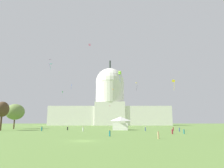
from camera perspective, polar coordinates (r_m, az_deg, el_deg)
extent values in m
plane|color=olive|center=(38.95, -8.13, -15.72)|extent=(800.00, 800.00, 0.00)
cube|color=silver|center=(211.80, -8.93, -8.94)|extent=(60.47, 25.80, 18.87)
cube|color=silver|center=(211.18, 7.71, -8.97)|extent=(60.47, 25.80, 18.87)
cube|color=silver|center=(209.39, -0.62, -8.48)|extent=(29.62, 28.38, 22.99)
cylinder|color=silver|center=(211.44, -0.61, -2.40)|extent=(29.27, 29.27, 21.88)
sphere|color=silver|center=(213.29, -0.60, 0.51)|extent=(29.78, 29.78, 29.78)
cylinder|color=#2D3833|center=(217.85, -0.59, 5.50)|extent=(1.80, 1.80, 8.82)
cube|color=white|center=(89.24, 2.43, -11.95)|extent=(6.96, 6.90, 2.99)
pyramid|color=white|center=(89.22, 2.42, -9.83)|extent=(7.31, 7.25, 1.81)
cylinder|color=#4C3823|center=(113.54, -25.99, -9.84)|extent=(0.63, 0.63, 6.11)
ellipsoid|color=olive|center=(113.65, -25.77, -7.11)|extent=(12.54, 12.51, 7.89)
cylinder|color=#4C3823|center=(93.91, -28.96, -9.45)|extent=(0.74, 0.74, 6.72)
ellipsoid|color=#4C3823|center=(94.05, -28.67, -6.28)|extent=(5.10, 6.19, 6.21)
cylinder|color=#3D5684|center=(78.98, 18.53, -12.18)|extent=(0.37, 0.37, 1.36)
sphere|color=brown|center=(78.96, 18.50, -11.61)|extent=(0.22, 0.22, 0.22)
cylinder|color=tan|center=(44.62, 12.97, -14.02)|extent=(0.49, 0.49, 1.37)
sphere|color=#A37556|center=(44.58, 12.93, -13.02)|extent=(0.29, 0.29, 0.20)
cylinder|color=#1E757A|center=(64.83, 19.71, -12.59)|extent=(0.45, 0.45, 1.29)
sphere|color=#A37556|center=(64.80, 19.66, -11.93)|extent=(0.27, 0.27, 0.20)
cylinder|color=silver|center=(78.77, -8.22, -12.55)|extent=(0.46, 0.46, 1.54)
sphere|color=brown|center=(78.74, -8.20, -11.90)|extent=(0.29, 0.29, 0.25)
cylinder|color=#1E757A|center=(50.63, -0.66, -13.87)|extent=(0.49, 0.49, 1.35)
sphere|color=brown|center=(50.59, -0.66, -12.96)|extent=(0.33, 0.33, 0.25)
cylinder|color=black|center=(90.57, -12.49, -12.20)|extent=(0.64, 0.64, 1.38)
sphere|color=beige|center=(90.54, -12.47, -11.69)|extent=(0.34, 0.34, 0.24)
cylinder|color=#1E757A|center=(85.00, -19.30, -11.92)|extent=(0.64, 0.64, 1.56)
sphere|color=brown|center=(84.97, -19.26, -11.31)|extent=(0.35, 0.35, 0.25)
cylinder|color=maroon|center=(62.70, 16.70, -12.84)|extent=(0.62, 0.62, 1.31)
sphere|color=#A37556|center=(62.67, 16.66, -12.13)|extent=(0.34, 0.34, 0.24)
cylinder|color=#3D5684|center=(79.36, 9.43, -12.53)|extent=(0.41, 0.41, 1.46)
sphere|color=beige|center=(79.33, 9.41, -11.92)|extent=(0.29, 0.29, 0.24)
cylinder|color=maroon|center=(85.32, 16.96, -12.10)|extent=(0.42, 0.42, 1.41)
sphere|color=#A37556|center=(85.30, 16.93, -11.55)|extent=(0.28, 0.28, 0.23)
cube|color=orange|center=(176.66, 0.25, -1.55)|extent=(0.91, 0.89, 0.47)
cube|color=orange|center=(176.72, 0.25, -1.43)|extent=(0.91, 0.89, 0.47)
cube|color=pink|center=(85.60, -6.38, 10.97)|extent=(1.00, 0.35, 1.07)
pyramid|color=gold|center=(115.07, 7.08, -0.01)|extent=(1.46, 1.59, 0.37)
cylinder|color=black|center=(114.44, 7.02, -1.06)|extent=(0.45, 0.08, 3.27)
cube|color=green|center=(180.34, -13.84, -2.14)|extent=(0.55, 0.88, 1.27)
cylinder|color=green|center=(180.09, -13.86, -2.71)|extent=(0.19, 0.31, 2.45)
cube|color=#8CD133|center=(76.76, 2.22, 2.97)|extent=(1.19, 1.22, 0.55)
cube|color=#8CD133|center=(76.92, 2.21, 3.43)|extent=(1.19, 1.22, 0.55)
cylinder|color=blue|center=(76.35, 2.24, 1.61)|extent=(0.25, 0.25, 3.33)
pyramid|color=red|center=(186.66, -0.70, -6.34)|extent=(1.68, 1.09, 0.28)
cylinder|color=red|center=(186.31, -0.66, -6.78)|extent=(0.17, 0.23, 1.45)
pyramid|color=teal|center=(102.32, -16.90, 5.13)|extent=(1.50, 0.94, 0.22)
cylinder|color=teal|center=(101.57, -17.05, 4.33)|extent=(0.10, 0.13, 1.86)
pyramid|color=white|center=(113.80, 17.32, -7.09)|extent=(1.27, 1.67, 0.32)
cube|color=blue|center=(138.44, -11.38, -0.27)|extent=(0.43, 0.58, 1.03)
cylinder|color=blue|center=(138.20, -11.46, -0.90)|extent=(0.32, 0.18, 2.11)
cube|color=yellow|center=(70.58, 16.99, 0.85)|extent=(0.96, 0.62, 0.90)
cylinder|color=yellow|center=(70.31, 17.18, -0.56)|extent=(0.25, 0.33, 2.73)
pyramid|color=purple|center=(116.33, -17.37, 6.48)|extent=(1.65, 1.27, 0.27)
cylinder|color=purple|center=(116.12, -17.39, 5.45)|extent=(0.45, 0.14, 2.83)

